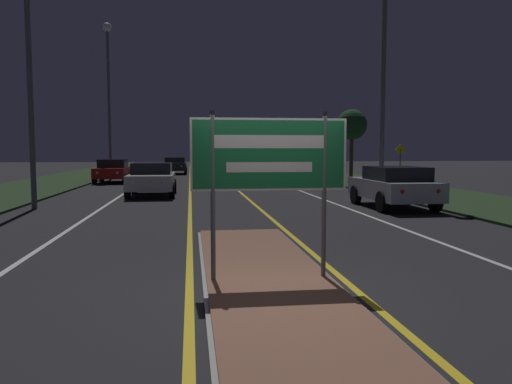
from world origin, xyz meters
The scene contains 21 objects.
ground_plane centered at (0.00, 0.00, 0.00)m, with size 160.00×160.00×0.00m, color #232326.
median_island centered at (0.00, 0.67, 0.04)m, with size 1.98×9.15×0.10m.
verge_left centered at (-9.50, 20.00, 0.04)m, with size 5.00×100.00×0.08m.
verge_right centered at (9.50, 20.00, 0.04)m, with size 5.00×100.00×0.08m.
centre_line_yellow_left centered at (-1.18, 25.00, 0.00)m, with size 0.12×70.00×0.01m.
centre_line_yellow_right centered at (1.18, 25.00, 0.00)m, with size 0.12×70.00×0.01m.
lane_line_white_left centered at (-4.20, 25.00, 0.00)m, with size 0.12×70.00×0.01m.
lane_line_white_right centered at (4.20, 25.00, 0.00)m, with size 0.12×70.00×0.01m.
edge_line_white_left centered at (-7.20, 25.00, 0.00)m, with size 0.10×70.00×0.01m.
edge_line_white_right centered at (7.20, 25.00, 0.00)m, with size 0.10×70.00×0.01m.
highway_sign centered at (0.00, 0.67, 1.84)m, with size 2.30×0.07×2.46m.
streetlight_left_far centered at (-6.51, 28.18, 6.99)m, with size 0.59×0.59×10.40m.
streetlight_right_near centered at (6.46, 12.65, 6.64)m, with size 0.55×0.55×10.20m.
car_receding_0 centered at (5.82, 9.86, 0.77)m, with size 2.02×4.21×1.44m.
car_receding_1 centered at (2.57, 21.27, 0.73)m, with size 1.93×4.64×1.39m.
car_receding_2 centered at (5.76, 31.23, 0.73)m, with size 1.85×4.60×1.37m.
car_approaching_0 centered at (-2.82, 15.63, 0.77)m, with size 2.02×4.12×1.44m.
car_approaching_1 centered at (-5.92, 25.15, 0.75)m, with size 1.95×4.09×1.44m.
car_approaching_2 centered at (-2.43, 35.95, 0.75)m, with size 1.97×4.32×1.39m.
warning_sign centered at (9.79, 18.45, 1.43)m, with size 0.60×0.06×2.23m.
roadside_palm_right centered at (9.12, 24.48, 3.58)m, with size 1.94×1.94×4.52m.
Camera 1 is at (-1.15, -6.55, 2.00)m, focal length 35.00 mm.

